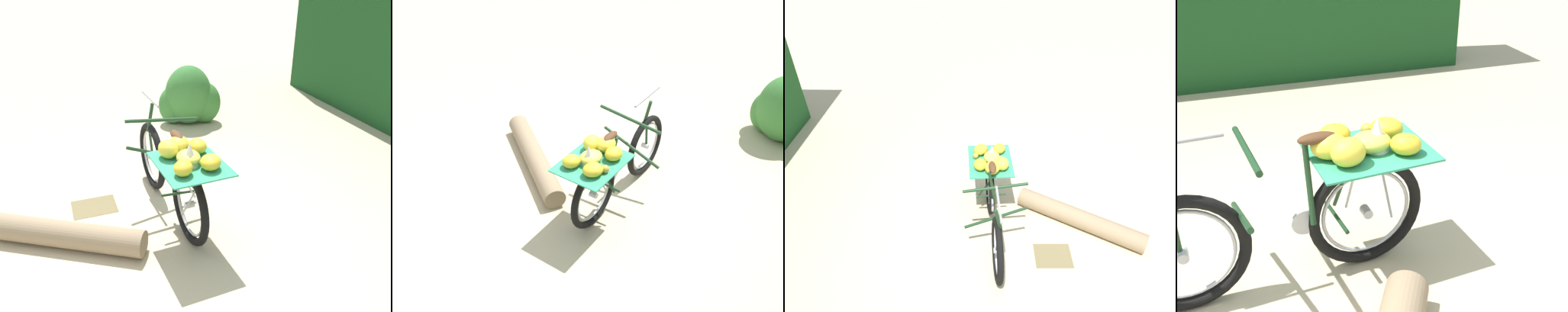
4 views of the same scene
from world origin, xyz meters
TOP-DOWN VIEW (x-y plane):
  - ground_plane at (0.00, 0.00)m, footprint 60.00×60.00m
  - bicycle at (-0.24, -0.01)m, footprint 0.71×1.79m
  - fallen_log at (0.88, 0.02)m, footprint 1.53×1.06m
  - leaf_litter_patch at (0.48, -0.47)m, footprint 0.44×0.36m

SIDE VIEW (x-z plane):
  - ground_plane at x=0.00m, z-range 0.00..0.00m
  - leaf_litter_patch at x=0.48m, z-range 0.00..0.01m
  - fallen_log at x=0.88m, z-range 0.00..0.24m
  - bicycle at x=-0.24m, z-range 0.00..1.03m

